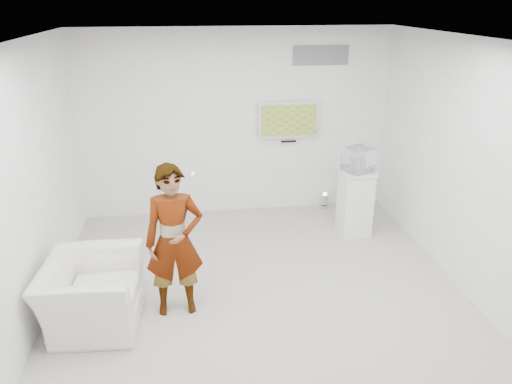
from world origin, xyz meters
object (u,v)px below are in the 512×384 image
person (174,241)px  tv (288,120)px  pedestal (355,202)px  armchair (92,293)px  floor_uplight (325,200)px

person → tv: bearing=53.4°
tv → pedestal: bearing=-52.9°
person → armchair: (-0.92, -0.11, -0.52)m
armchair → tv: bearing=-39.6°
person → floor_uplight: size_ratio=6.48×
person → pedestal: person is taller
tv → pedestal: tv is taller
tv → floor_uplight: size_ratio=3.66×
armchair → floor_uplight: (3.41, 2.79, -0.23)m
tv → floor_uplight: (0.65, -0.10, -1.41)m
armchair → floor_uplight: armchair is taller
floor_uplight → tv: bearing=171.3°
pedestal → floor_uplight: 1.08m
tv → armchair: 4.17m
person → floor_uplight: bearing=44.0°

